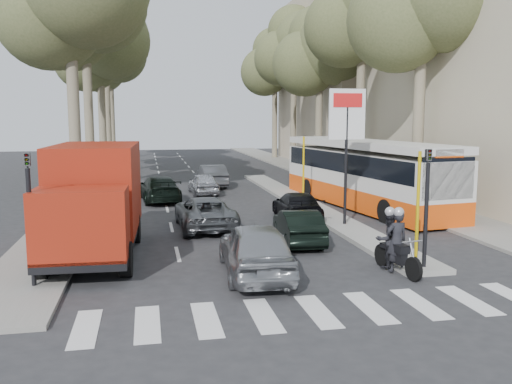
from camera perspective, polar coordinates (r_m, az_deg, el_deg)
ground at (r=16.88m, az=4.90°, el=-7.57°), size 120.00×120.00×0.00m
sidewalk_right at (r=42.92m, az=6.57°, el=1.94°), size 3.20×70.00×0.12m
median_left at (r=43.95m, az=-15.80°, el=1.83°), size 2.40×64.00×0.12m
traffic_island at (r=28.09m, az=4.98°, el=-1.16°), size 1.50×26.00×0.16m
building_near at (r=34.44m, az=25.31°, el=14.70°), size 11.00×18.00×18.00m
building_far at (r=53.63m, az=10.84°, el=11.53°), size 11.00×20.00×16.00m
billboard at (r=22.06m, az=9.51°, el=5.75°), size 1.50×12.10×5.60m
traffic_light_island at (r=16.27m, az=17.58°, el=0.44°), size 0.16×0.41×3.60m
traffic_light_left at (r=15.04m, az=-22.78°, el=-0.40°), size 0.16×0.41×3.60m
tree_l_b at (r=36.46m, az=-17.40°, el=17.96°), size 7.40×7.20×14.88m
tree_l_c at (r=44.17m, az=-15.99°, el=14.83°), size 7.40×7.20×13.71m
tree_l_d at (r=52.32m, az=-15.48°, el=15.63°), size 7.40×7.20×15.66m
tree_l_e at (r=60.13m, az=-15.00°, el=13.61°), size 7.40×7.20×14.49m
tree_r_b at (r=37.09m, az=11.29°, el=18.53°), size 7.40×7.20×15.27m
tree_r_c at (r=44.19m, az=6.86°, el=14.62°), size 7.40×7.20×13.32m
tree_r_d at (r=51.99m, az=4.13°, el=15.17°), size 7.40×7.20×14.88m
tree_r_e at (r=59.64m, az=2.10°, el=13.59°), size 7.40×7.20×14.10m
silver_hatchback at (r=15.51m, az=-0.03°, el=-5.97°), size 2.06×4.64×1.55m
dark_hatchback at (r=19.44m, az=4.48°, el=-3.63°), size 1.57×3.82×1.23m
queue_car_a at (r=22.05m, az=-5.39°, el=-2.16°), size 2.31×4.75×1.30m
queue_car_b at (r=23.81m, az=4.35°, el=-1.49°), size 2.05×4.37×1.23m
queue_car_c at (r=31.74m, az=-5.57°, el=0.88°), size 1.68×3.75×1.25m
queue_car_d at (r=35.19m, az=-4.65°, el=1.73°), size 1.64×4.37×1.43m
queue_car_e at (r=29.41m, az=-10.14°, el=0.35°), size 2.37×4.88×1.37m
red_truck at (r=18.10m, az=-16.63°, el=-0.66°), size 2.84×6.85×3.60m
city_bus at (r=27.63m, az=11.34°, el=2.10°), size 4.47×12.99×3.36m
motorcycle at (r=16.35m, az=14.22°, el=-5.09°), size 0.92×2.29×1.95m
pedestrian_near at (r=26.49m, az=16.56°, el=0.07°), size 1.07×1.17×1.83m
pedestrian_far at (r=31.88m, az=15.64°, el=1.46°), size 1.35×1.04×1.91m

